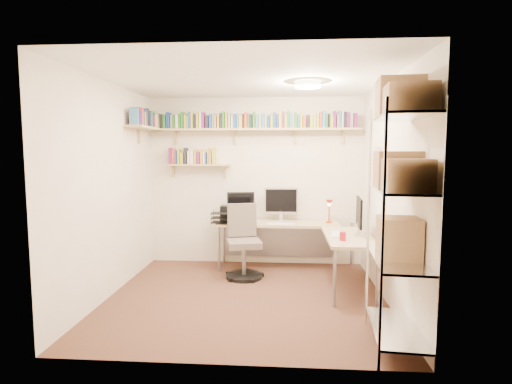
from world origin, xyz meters
TOP-DOWN VIEW (x-y plane):
  - ground at (0.00, 0.00)m, footprint 3.20×3.20m
  - room_shell at (0.00, 0.00)m, footprint 3.24×3.04m
  - wall_shelves at (-0.42, 1.30)m, footprint 3.12×1.09m
  - corner_desk at (0.48, 0.99)m, footprint 2.09×1.76m
  - office_chair at (-0.11, 0.77)m, footprint 0.53×0.54m
  - wire_rack at (1.42, -1.06)m, footprint 0.52×0.94m

SIDE VIEW (x-z plane):
  - ground at x=0.00m, z-range 0.00..0.00m
  - office_chair at x=-0.11m, z-range -0.08..0.91m
  - corner_desk at x=0.48m, z-range 0.08..1.26m
  - wire_rack at x=1.42m, z-range 0.38..2.71m
  - room_shell at x=0.00m, z-range 0.29..2.81m
  - wall_shelves at x=-0.42m, z-range 1.63..2.43m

